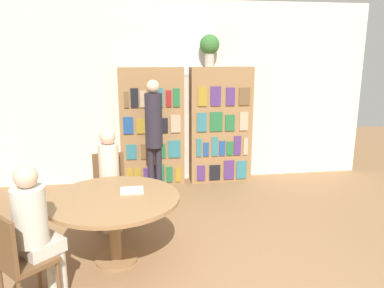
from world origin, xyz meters
TOP-DOWN VIEW (x-y plane):
  - wall_back at (0.00, 3.97)m, footprint 6.40×0.07m
  - bookshelf_left at (-0.58, 3.78)m, footprint 1.04×0.34m
  - bookshelf_right at (0.58, 3.78)m, footprint 1.04×0.34m
  - flower_vase at (0.38, 3.78)m, footprint 0.32×0.32m
  - reading_table at (-1.09, 1.34)m, footprint 1.36×1.36m
  - chair_near_camera at (-1.85, 0.66)m, footprint 0.56×0.56m
  - chair_left_side at (-1.20, 2.35)m, footprint 0.44×0.44m
  - seated_reader_left at (-1.18, 2.17)m, footprint 0.28×0.38m
  - seated_reader_right at (-1.72, 0.77)m, footprint 0.42×0.42m
  - librarian_standing at (-0.57, 3.27)m, footprint 0.26×0.53m
  - open_book_on_table at (-0.91, 1.46)m, footprint 0.24×0.18m

SIDE VIEW (x-z plane):
  - chair_near_camera at x=-1.85m, z-range 0.05..0.95m
  - chair_left_side at x=-1.20m, z-range 0.05..0.95m
  - reading_table at x=-1.09m, z-range 0.26..0.98m
  - seated_reader_left at x=-1.18m, z-range 0.09..1.35m
  - seated_reader_right at x=-1.72m, z-range 0.10..1.36m
  - open_book_on_table at x=-0.91m, z-range 0.72..0.75m
  - bookshelf_right at x=0.58m, z-range 0.00..1.94m
  - bookshelf_left at x=-0.58m, z-range 0.00..1.94m
  - librarian_standing at x=-0.57m, z-range 0.18..1.97m
  - wall_back at x=0.00m, z-range 0.01..3.01m
  - flower_vase at x=0.38m, z-range 2.01..2.52m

